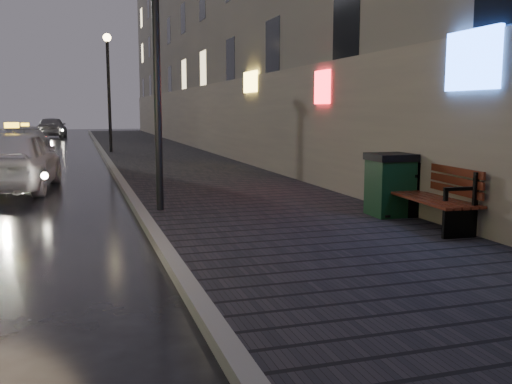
# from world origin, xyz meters

# --- Properties ---
(ground) EXTENTS (120.00, 120.00, 0.00)m
(ground) POSITION_xyz_m (0.00, 0.00, 0.00)
(ground) COLOR black
(ground) RESTS_ON ground
(sidewalk) EXTENTS (4.60, 58.00, 0.15)m
(sidewalk) POSITION_xyz_m (3.90, 21.00, 0.07)
(sidewalk) COLOR black
(sidewalk) RESTS_ON ground
(curb) EXTENTS (0.20, 58.00, 0.15)m
(curb) POSITION_xyz_m (1.50, 21.00, 0.07)
(curb) COLOR slate
(curb) RESTS_ON ground
(building_near) EXTENTS (1.80, 50.00, 13.00)m
(building_near) POSITION_xyz_m (7.10, 25.00, 6.50)
(building_near) COLOR #605B54
(building_near) RESTS_ON ground
(lamp_near) EXTENTS (0.36, 0.36, 5.28)m
(lamp_near) POSITION_xyz_m (1.85, 6.00, 3.49)
(lamp_near) COLOR black
(lamp_near) RESTS_ON sidewalk
(lamp_far) EXTENTS (0.36, 0.36, 5.28)m
(lamp_far) POSITION_xyz_m (1.85, 22.00, 3.49)
(lamp_far) COLOR black
(lamp_far) RESTS_ON sidewalk
(bench) EXTENTS (0.83, 2.02, 1.01)m
(bench) POSITION_xyz_m (5.93, 3.01, 0.65)
(bench) COLOR black
(bench) RESTS_ON sidewalk
(trash_bin) EXTENTS (0.76, 0.76, 1.13)m
(trash_bin) POSITION_xyz_m (5.75, 4.15, 0.72)
(trash_bin) COLOR black
(trash_bin) RESTS_ON sidewalk
(taxi_near) EXTENTS (2.35, 4.86, 1.60)m
(taxi_near) POSITION_xyz_m (-1.18, 10.79, 0.80)
(taxi_near) COLOR white
(taxi_near) RESTS_ON ground
(taxi_mid) EXTENTS (2.04, 4.67, 1.34)m
(taxi_mid) POSITION_xyz_m (-1.83, 22.94, 0.67)
(taxi_mid) COLOR silver
(taxi_mid) RESTS_ON ground
(car_far) EXTENTS (2.19, 4.69, 1.55)m
(car_far) POSITION_xyz_m (-1.36, 40.58, 0.78)
(car_far) COLOR gray
(car_far) RESTS_ON ground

